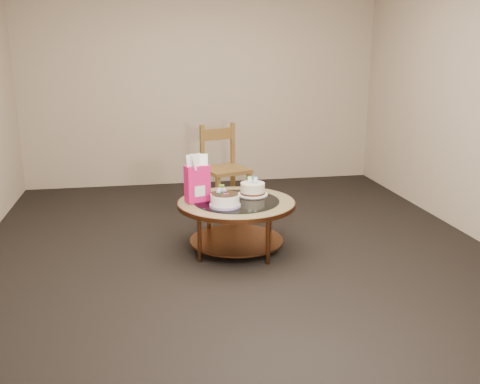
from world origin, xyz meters
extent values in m
plane|color=black|center=(0.00, 0.00, 0.00)|extent=(5.00, 5.00, 0.00)
cube|color=tan|center=(0.00, 2.50, 1.30)|extent=(4.50, 0.02, 2.60)
cube|color=tan|center=(0.00, -2.50, 1.30)|extent=(4.50, 0.02, 2.60)
cylinder|color=brown|center=(0.35, 0.20, 0.21)|extent=(0.04, 0.04, 0.42)
cylinder|color=brown|center=(-0.20, 0.35, 0.21)|extent=(0.04, 0.04, 0.42)
cylinder|color=brown|center=(-0.35, -0.20, 0.21)|extent=(0.04, 0.04, 0.42)
cylinder|color=brown|center=(0.20, -0.35, 0.21)|extent=(0.04, 0.04, 0.42)
cylinder|color=brown|center=(0.00, 0.00, 0.10)|extent=(0.82, 0.82, 0.02)
cylinder|color=brown|center=(0.00, 0.00, 0.43)|extent=(1.02, 1.02, 0.04)
cylinder|color=#A28B59|center=(0.00, 0.00, 0.45)|extent=(1.00, 1.00, 0.01)
cylinder|color=black|center=(0.00, 0.00, 0.45)|extent=(0.74, 0.74, 0.01)
cylinder|color=#A48DC7|center=(-0.12, -0.15, 0.47)|extent=(0.26, 0.26, 0.02)
cylinder|color=silver|center=(-0.12, -0.15, 0.51)|extent=(0.24, 0.24, 0.11)
cylinder|color=black|center=(-0.12, -0.15, 0.57)|extent=(0.22, 0.22, 0.01)
sphere|color=#A48DC7|center=(-0.16, -0.10, 0.59)|extent=(0.05, 0.05, 0.05)
sphere|color=#A48DC7|center=(-0.12, -0.10, 0.58)|extent=(0.04, 0.04, 0.04)
sphere|color=#A48DC7|center=(-0.18, -0.14, 0.58)|extent=(0.04, 0.04, 0.04)
cone|color=#1B672A|center=(-0.13, -0.13, 0.57)|extent=(0.02, 0.03, 0.02)
cone|color=#1B672A|center=(-0.19, -0.11, 0.57)|extent=(0.04, 0.03, 0.02)
cone|color=#1B672A|center=(-0.10, -0.09, 0.57)|extent=(0.04, 0.03, 0.02)
cone|color=#1B672A|center=(-0.17, -0.17, 0.57)|extent=(0.04, 0.03, 0.02)
cylinder|color=white|center=(0.17, 0.16, 0.46)|extent=(0.27, 0.27, 0.01)
cylinder|color=#442113|center=(0.17, 0.16, 0.48)|extent=(0.22, 0.22, 0.02)
cylinder|color=white|center=(0.17, 0.16, 0.53)|extent=(0.22, 0.22, 0.08)
cube|color=#55BC50|center=(0.15, 0.17, 0.60)|extent=(0.04, 0.02, 0.06)
cube|color=white|center=(0.15, 0.17, 0.60)|extent=(0.03, 0.02, 0.05)
cube|color=#3A7BC8|center=(0.20, 0.15, 0.60)|extent=(0.04, 0.02, 0.06)
cube|color=white|center=(0.20, 0.15, 0.60)|extent=(0.03, 0.02, 0.05)
cube|color=#E61569|center=(-0.33, 0.05, 0.61)|extent=(0.23, 0.16, 0.31)
cube|color=white|center=(-0.33, 0.05, 0.56)|extent=(0.12, 0.14, 0.09)
cube|color=tan|center=(-0.09, 0.28, 0.46)|extent=(0.11, 0.11, 0.01)
cylinder|color=gold|center=(-0.09, 0.28, 0.47)|extent=(0.11, 0.11, 0.01)
cylinder|color=olive|center=(-0.09, 0.28, 0.50)|extent=(0.05, 0.05, 0.05)
cylinder|color=black|center=(-0.09, 0.28, 0.53)|extent=(0.00, 0.00, 0.01)
cube|color=brown|center=(0.09, 1.16, 0.46)|extent=(0.55, 0.55, 0.04)
cube|color=brown|center=(-0.03, 0.93, 0.23)|extent=(0.05, 0.05, 0.46)
cube|color=brown|center=(0.32, 1.04, 0.23)|extent=(0.05, 0.05, 0.46)
cube|color=brown|center=(-0.15, 1.28, 0.23)|extent=(0.05, 0.05, 0.46)
cube|color=brown|center=(0.20, 1.40, 0.23)|extent=(0.05, 0.05, 0.46)
cube|color=brown|center=(-0.15, 1.28, 0.70)|extent=(0.05, 0.05, 0.47)
cube|color=brown|center=(0.20, 1.40, 0.70)|extent=(0.05, 0.05, 0.47)
cube|color=brown|center=(0.03, 1.34, 0.82)|extent=(0.36, 0.15, 0.12)
camera|label=1|loc=(-0.76, -4.35, 1.74)|focal=40.00mm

